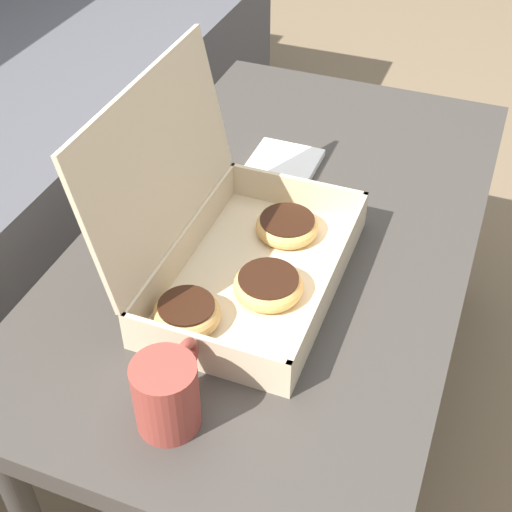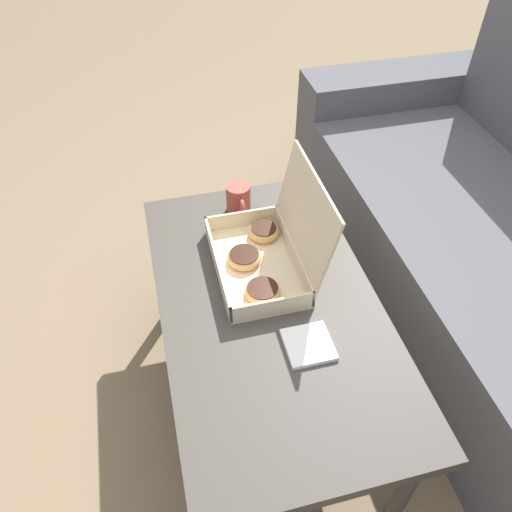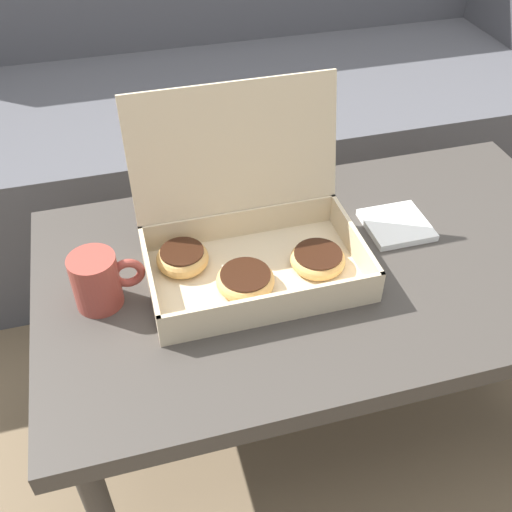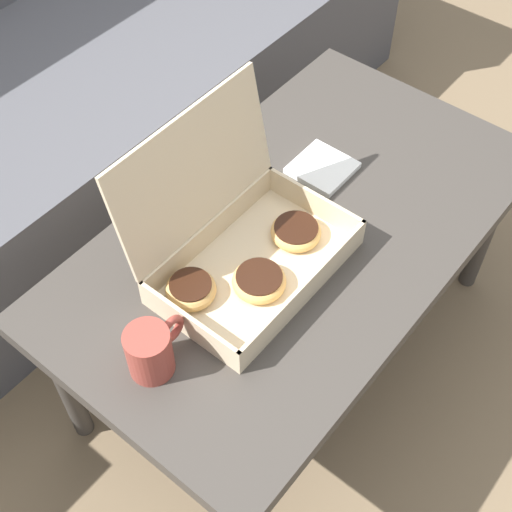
{
  "view_description": "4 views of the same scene",
  "coord_description": "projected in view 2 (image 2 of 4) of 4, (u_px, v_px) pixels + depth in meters",
  "views": [
    {
      "loc": [
        -0.89,
        -0.4,
        1.22
      ],
      "look_at": [
        -0.14,
        -0.12,
        0.53
      ],
      "focal_mm": 50.0,
      "sensor_mm": 36.0,
      "label": 1
    },
    {
      "loc": [
        0.87,
        -0.37,
        1.56
      ],
      "look_at": [
        -0.14,
        -0.12,
        0.53
      ],
      "focal_mm": 35.0,
      "sensor_mm": 36.0,
      "label": 2
    },
    {
      "loc": [
        -0.35,
        -0.89,
        1.23
      ],
      "look_at": [
        -0.14,
        -0.12,
        0.53
      ],
      "focal_mm": 42.0,
      "sensor_mm": 36.0,
      "label": 3
    },
    {
      "loc": [
        -0.8,
        -0.65,
        1.59
      ],
      "look_at": [
        -0.14,
        -0.12,
        0.53
      ],
      "focal_mm": 50.0,
      "sensor_mm": 36.0,
      "label": 4
    }
  ],
  "objects": [
    {
      "name": "ground_plane",
      "position": [
        298.0,
        383.0,
        1.77
      ],
      "size": [
        12.0,
        12.0,
        0.0
      ],
      "primitive_type": "plane",
      "color": "#756047"
    },
    {
      "name": "coffee_table",
      "position": [
        269.0,
        313.0,
        1.45
      ],
      "size": [
        1.08,
        0.61,
        0.48
      ],
      "color": "#3D3833",
      "rests_on": "ground_plane"
    },
    {
      "name": "napkin_stack",
      "position": [
        308.0,
        345.0,
        1.3
      ],
      "size": [
        0.12,
        0.12,
        0.01
      ],
      "color": "white",
      "rests_on": "coffee_table"
    },
    {
      "name": "coffee_mug",
      "position": [
        239.0,
        199.0,
        1.66
      ],
      "size": [
        0.13,
        0.08,
        0.1
      ],
      "color": "#993D33",
      "rests_on": "coffee_table"
    },
    {
      "name": "pastry_box",
      "position": [
        267.0,
        251.0,
        1.48
      ],
      "size": [
        0.39,
        0.29,
        0.3
      ],
      "color": "beige",
      "rests_on": "coffee_table"
    }
  ]
}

